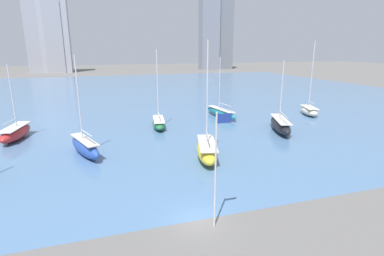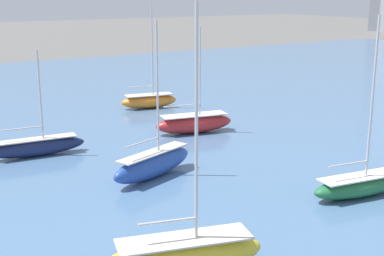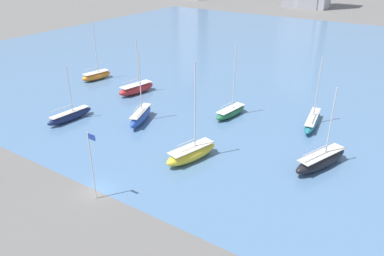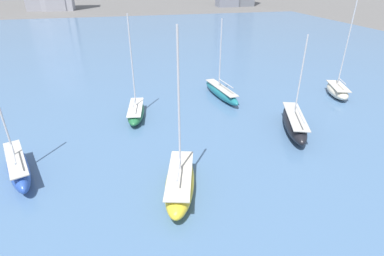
{
  "view_description": "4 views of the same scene",
  "coord_description": "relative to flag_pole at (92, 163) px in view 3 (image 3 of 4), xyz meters",
  "views": [
    {
      "loc": [
        -6.94,
        -20.35,
        13.47
      ],
      "look_at": [
        4.33,
        15.04,
        3.59
      ],
      "focal_mm": 28.0,
      "sensor_mm": 36.0,
      "label": 1
    },
    {
      "loc": [
        28.02,
        -0.66,
        14.92
      ],
      "look_at": [
        -4.05,
        19.65,
        5.18
      ],
      "focal_mm": 50.0,
      "sensor_mm": 36.0,
      "label": 2
    },
    {
      "loc": [
        31.64,
        -26.03,
        27.8
      ],
      "look_at": [
        4.38,
        15.11,
        3.97
      ],
      "focal_mm": 35.0,
      "sensor_mm": 36.0,
      "label": 3
    },
    {
      "loc": [
        1.73,
        -8.0,
        17.7
      ],
      "look_at": [
        7.99,
        18.1,
        3.73
      ],
      "focal_mm": 28.0,
      "sensor_mm": 36.0,
      "label": 4
    }
  ],
  "objects": [
    {
      "name": "sailboat_blue",
      "position": [
        -10.1,
        20.17,
        -3.86
      ],
      "size": [
        4.76,
        9.0,
        12.76
      ],
      "rotation": [
        0.0,
        0.0,
        0.35
      ],
      "color": "#284CA8",
      "rests_on": "harbor_water"
    },
    {
      "name": "harbor_water",
      "position": [
        -1.08,
        71.14,
        -5.03
      ],
      "size": [
        180.0,
        140.0,
        0.0
      ],
      "color": "#4C7099",
      "rests_on": "ground_plane"
    },
    {
      "name": "flag_pole",
      "position": [
        0.0,
        0.0,
        0.0
      ],
      "size": [
        1.24,
        0.14,
        9.13
      ],
      "color": "silver",
      "rests_on": "ground_plane"
    },
    {
      "name": "sailboat_green",
      "position": [
        1.88,
        31.13,
        -4.12
      ],
      "size": [
        3.33,
        8.23,
        13.36
      ],
      "rotation": [
        0.0,
        0.0,
        -0.15
      ],
      "color": "#236B3D",
      "rests_on": "harbor_water"
    },
    {
      "name": "sailboat_navy",
      "position": [
        -21.05,
        13.73,
        -4.11
      ],
      "size": [
        2.47,
        9.17,
        9.83
      ],
      "rotation": [
        0.0,
        0.0,
        -0.08
      ],
      "color": "#19234C",
      "rests_on": "harbor_water"
    },
    {
      "name": "sailboat_teal",
      "position": [
        15.5,
        35.39,
        -4.08
      ],
      "size": [
        3.33,
        10.82,
        11.85
      ],
      "rotation": [
        0.0,
        0.0,
        0.15
      ],
      "color": "#1E757F",
      "rests_on": "harbor_water"
    },
    {
      "name": "sailboat_orange",
      "position": [
        -34.23,
        32.54,
        -4.02
      ],
      "size": [
        3.89,
        7.8,
        13.37
      ],
      "rotation": [
        0.0,
        0.0,
        -0.2
      ],
      "color": "orange",
      "rests_on": "harbor_water"
    },
    {
      "name": "sailboat_yellow",
      "position": [
        4.58,
        14.16,
        -3.89
      ],
      "size": [
        4.85,
        9.26,
        14.48
      ],
      "rotation": [
        0.0,
        0.0,
        -0.27
      ],
      "color": "yellow",
      "rests_on": "harbor_water"
    },
    {
      "name": "ground_plane",
      "position": [
        -1.08,
        1.14,
        -5.03
      ],
      "size": [
        500.0,
        500.0,
        0.0
      ],
      "primitive_type": "plane",
      "color": "#605E5B"
    },
    {
      "name": "sailboat_red",
      "position": [
        -20.35,
        30.7,
        -3.95
      ],
      "size": [
        4.16,
        9.02,
        11.33
      ],
      "rotation": [
        0.0,
        0.0,
        -0.2
      ],
      "color": "#B72828",
      "rests_on": "harbor_water"
    },
    {
      "name": "sailboat_black",
      "position": [
        20.74,
        22.48,
        -3.89
      ],
      "size": [
        5.78,
        10.45,
        11.64
      ],
      "rotation": [
        0.0,
        0.0,
        -0.36
      ],
      "color": "black",
      "rests_on": "harbor_water"
    }
  ]
}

